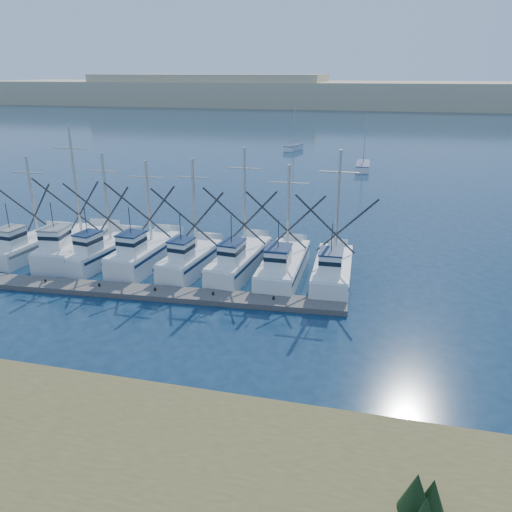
# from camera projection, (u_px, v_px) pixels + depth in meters

# --- Properties ---
(ground) EXTENTS (500.00, 500.00, 0.00)m
(ground) POSITION_uv_depth(u_px,v_px,m) (256.00, 363.00, 25.65)
(ground) COLOR #0D2239
(ground) RESTS_ON ground
(floating_dock) EXTENTS (27.47, 3.55, 0.37)m
(floating_dock) POSITION_uv_depth(u_px,v_px,m) (141.00, 292.00, 33.53)
(floating_dock) COLOR #5F5A55
(floating_dock) RESTS_ON ground
(dune_ridge) EXTENTS (360.00, 60.00, 10.00)m
(dune_ridge) POSITION_uv_depth(u_px,v_px,m) (371.00, 94.00, 215.27)
(dune_ridge) COLOR tan
(dune_ridge) RESTS_ON ground
(trawler_fleet) EXTENTS (27.38, 8.65, 10.27)m
(trawler_fleet) POSITION_uv_depth(u_px,v_px,m) (171.00, 257.00, 37.65)
(trawler_fleet) COLOR white
(trawler_fleet) RESTS_ON ground
(sailboat_near) EXTENTS (1.99, 6.92, 8.10)m
(sailboat_near) POSITION_uv_depth(u_px,v_px,m) (363.00, 166.00, 76.33)
(sailboat_near) COLOR white
(sailboat_near) RESTS_ON ground
(sailboat_far) EXTENTS (3.11, 5.37, 8.10)m
(sailboat_far) POSITION_uv_depth(u_px,v_px,m) (293.00, 148.00, 94.92)
(sailboat_far) COLOR white
(sailboat_far) RESTS_ON ground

